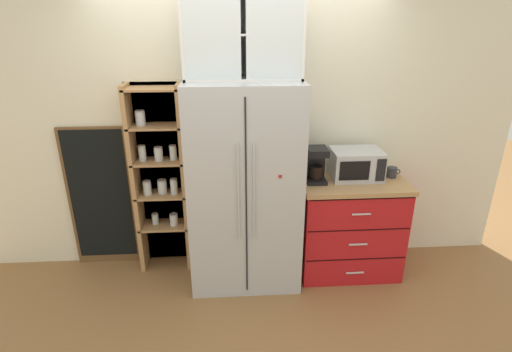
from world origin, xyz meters
name	(u,v)px	position (x,y,z in m)	size (l,w,h in m)	color
ground_plane	(246,275)	(0.00, 0.00, 0.00)	(10.77, 10.77, 0.00)	olive
wall_back_cream	(242,133)	(0.00, 0.40, 1.27)	(5.07, 0.10, 2.55)	silver
refrigerator	(244,186)	(0.00, 0.02, 0.91)	(0.94, 0.69, 1.81)	#B7BABF
pantry_shelf_column	(161,177)	(-0.75, 0.29, 0.91)	(0.52, 0.28, 1.76)	brown
counter_cabinet	(348,225)	(0.97, 0.06, 0.46)	(0.94, 0.61, 0.92)	red
microwave	(356,164)	(1.00, 0.11, 1.05)	(0.44, 0.33, 0.26)	#B7BABF
coffee_maker	(316,164)	(0.63, 0.07, 1.08)	(0.17, 0.20, 0.31)	black
mug_charcoal	(392,172)	(1.33, 0.10, 0.97)	(0.12, 0.09, 0.09)	#2D2D33
bottle_clear	(354,168)	(0.97, 0.06, 1.03)	(0.06, 0.06, 0.25)	silver
upper_cabinet	(242,34)	(0.00, 0.07, 2.14)	(0.91, 0.32, 0.67)	silver
chalkboard_menu	(101,198)	(-1.33, 0.33, 0.69)	(0.60, 0.04, 1.37)	brown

